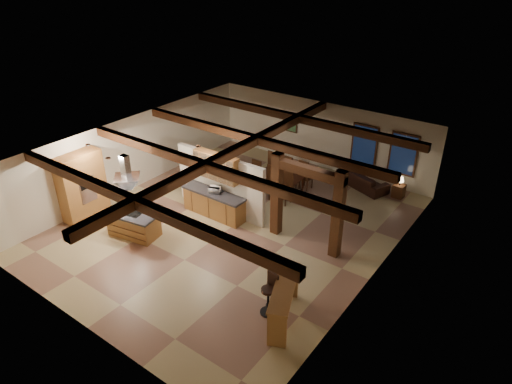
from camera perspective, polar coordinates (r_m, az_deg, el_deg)
ground at (r=15.90m, az=-2.71°, el=-4.14°), size 12.00×12.00×0.00m
room_walls at (r=15.02m, az=-2.86°, el=1.59°), size 12.00×12.00×12.00m
ceiling_beams at (r=14.60m, az=-2.96°, el=5.02°), size 10.00×12.00×0.28m
timber_posts at (r=14.15m, az=6.35°, el=-0.43°), size 2.50×0.30×2.90m
partition_wall at (r=16.24m, az=-4.47°, el=1.03°), size 3.80×0.18×2.20m
pantry_cabinet at (r=16.96m, az=-20.92°, el=0.72°), size 0.67×1.60×2.40m
back_counter at (r=16.29m, az=-5.27°, el=-1.44°), size 2.50×0.66×0.94m
upper_display_cabinet at (r=15.78m, az=-5.01°, el=3.19°), size 1.80×0.36×0.95m
range_hood at (r=15.03m, az=-15.66°, el=0.53°), size 1.10×1.10×1.40m
back_windows at (r=18.66m, az=15.62°, el=5.13°), size 2.70×0.07×1.70m
framed_art at (r=20.32m, az=4.37°, el=8.64°), size 0.65×0.05×0.85m
recessed_cans at (r=15.00m, az=-15.28°, el=5.13°), size 3.16×2.46×0.03m
kitchen_island at (r=15.69m, az=-15.02°, el=-3.83°), size 1.87×1.22×0.87m
dining_table at (r=18.01m, az=2.97°, el=1.15°), size 1.80×1.04×0.62m
sofa at (r=18.74m, az=13.16°, el=1.57°), size 2.35×1.56×0.64m
microwave at (r=15.96m, az=-5.13°, el=0.28°), size 0.49×0.40×0.23m
bar_counter at (r=11.84m, az=3.52°, el=-13.00°), size 1.28×2.10×1.08m
side_table at (r=18.35m, az=17.40°, el=0.15°), size 0.43×0.43×0.52m
table_lamp at (r=18.13m, az=17.61°, el=1.50°), size 0.27×0.27×0.32m
bar_stool_a at (r=12.28m, az=2.30°, el=-11.89°), size 0.45×0.46×1.20m
bar_stool_b at (r=12.10m, az=1.68°, el=-12.59°), size 0.42×0.43×1.21m
dining_chairs at (r=17.86m, az=3.00°, el=2.11°), size 2.00×2.00×1.27m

